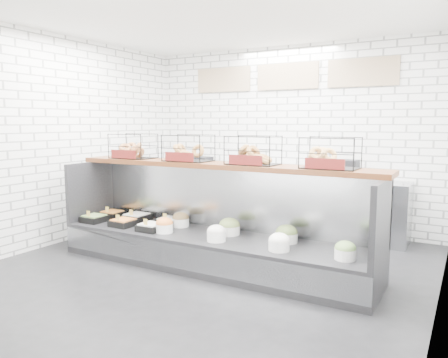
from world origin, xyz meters
The scene contains 5 objects.
ground centered at (0.00, 0.00, 0.00)m, with size 5.50×5.50×0.00m, color black.
room_shell centered at (0.00, 0.60, 2.06)m, with size 5.02×5.51×3.01m.
display_case centered at (-0.01, 0.34, 0.33)m, with size 4.00×0.90×1.20m.
bagel_shelf centered at (0.01, 0.52, 1.37)m, with size 4.10×0.50×0.40m.
prep_counter centered at (-0.01, 2.43, 0.47)m, with size 4.00×0.60×1.20m.
Camera 1 is at (2.70, -4.10, 1.76)m, focal length 35.00 mm.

